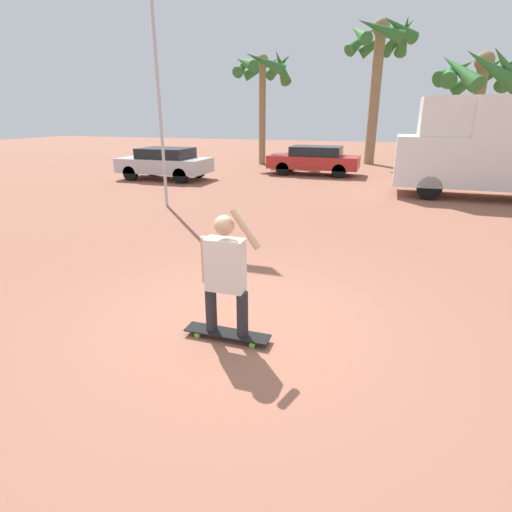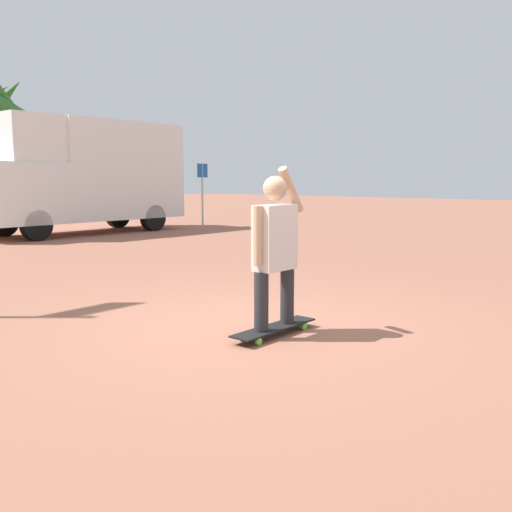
# 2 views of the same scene
# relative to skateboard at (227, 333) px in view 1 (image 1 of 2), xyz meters

# --- Properties ---
(ground_plane) EXTENTS (80.00, 80.00, 0.00)m
(ground_plane) POSITION_rel_skateboard_xyz_m (0.06, 0.32, -0.07)
(ground_plane) COLOR #935B47
(skateboard) EXTENTS (1.09, 0.24, 0.09)m
(skateboard) POSITION_rel_skateboard_xyz_m (0.00, 0.00, 0.00)
(skateboard) COLOR black
(skateboard) RESTS_ON ground_plane
(person_skateboarder) EXTENTS (0.74, 0.24, 1.59)m
(person_skateboarder) POSITION_rel_skateboard_xyz_m (-0.00, -0.00, 0.86)
(person_skateboarder) COLOR #28282D
(person_skateboarder) RESTS_ON skateboard
(camper_van) EXTENTS (6.07, 2.05, 3.20)m
(camper_van) POSITION_rel_skateboard_xyz_m (5.03, 10.98, 1.65)
(camper_van) COLOR black
(camper_van) RESTS_ON ground_plane
(parked_car_red) EXTENTS (4.09, 1.74, 1.28)m
(parked_car_red) POSITION_rel_skateboard_xyz_m (-1.64, 14.71, 0.62)
(parked_car_red) COLOR black
(parked_car_red) RESTS_ON ground_plane
(parked_car_silver) EXTENTS (3.81, 1.86, 1.31)m
(parked_car_silver) POSITION_rel_skateboard_xyz_m (-7.45, 11.29, 0.63)
(parked_car_silver) COLOR black
(parked_car_silver) RESTS_ON ground_plane
(palm_tree_near_van) EXTENTS (4.42, 4.44, 5.67)m
(palm_tree_near_van) POSITION_rel_skateboard_xyz_m (5.39, 19.10, 4.35)
(palm_tree_near_van) COLOR #8E704C
(palm_tree_near_van) RESTS_ON ground_plane
(palm_tree_center_background) EXTENTS (3.82, 3.74, 7.40)m
(palm_tree_center_background) POSITION_rel_skateboard_xyz_m (0.64, 20.00, 5.83)
(palm_tree_center_background) COLOR #8E704C
(palm_tree_center_background) RESTS_ON ground_plane
(palm_tree_far_left) EXTENTS (3.39, 3.42, 5.84)m
(palm_tree_far_left) POSITION_rel_skateboard_xyz_m (-5.17, 17.93, 4.70)
(palm_tree_far_left) COLOR #8E704C
(palm_tree_far_left) RESTS_ON ground_plane
(flagpole) EXTENTS (1.07, 0.12, 7.62)m
(flagpole) POSITION_rel_skateboard_xyz_m (-4.56, 6.53, 4.29)
(flagpole) COLOR #B7B7BC
(flagpole) RESTS_ON ground_plane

